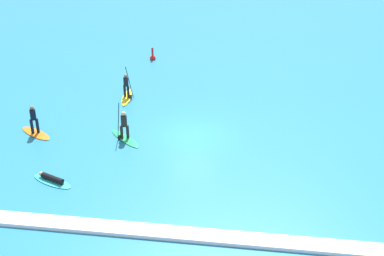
% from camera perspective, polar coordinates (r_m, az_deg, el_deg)
% --- Properties ---
extents(ground_plane, '(120.00, 120.00, 0.00)m').
position_cam_1_polar(ground_plane, '(31.71, 0.00, -0.79)').
color(ground_plane, teal).
rests_on(ground_plane, ground).
extents(surfer_on_yellow_board, '(0.92, 2.71, 2.34)m').
position_cam_1_polar(surfer_on_yellow_board, '(36.36, -6.96, 3.92)').
color(surfer_on_yellow_board, yellow).
rests_on(surfer_on_yellow_board, ground_plane).
extents(surfer_on_teal_board, '(2.50, 1.61, 0.37)m').
position_cam_1_polar(surfer_on_teal_board, '(28.45, -14.66, -5.31)').
color(surfer_on_teal_board, '#33C6CC').
rests_on(surfer_on_teal_board, ground_plane).
extents(surfer_on_orange_board, '(2.47, 1.93, 1.83)m').
position_cam_1_polar(surfer_on_orange_board, '(32.97, -16.36, 0.21)').
color(surfer_on_orange_board, orange).
rests_on(surfer_on_orange_board, ground_plane).
extents(surfer_on_green_board, '(2.37, 2.30, 2.37)m').
position_cam_1_polar(surfer_on_green_board, '(31.30, -7.19, -0.25)').
color(surfer_on_green_board, '#23B266').
rests_on(surfer_on_green_board, ground_plane).
extents(marker_buoy, '(0.45, 0.45, 1.10)m').
position_cam_1_polar(marker_buoy, '(42.87, -4.19, 7.51)').
color(marker_buoy, red).
rests_on(marker_buoy, ground_plane).
extents(wave_crest, '(21.60, 0.90, 0.18)m').
position_cam_1_polar(wave_crest, '(24.28, -2.88, -11.02)').
color(wave_crest, white).
rests_on(wave_crest, ground_plane).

